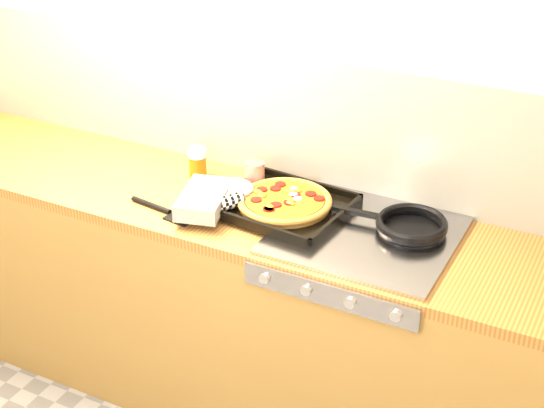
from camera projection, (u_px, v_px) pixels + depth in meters
The scene contains 9 objects.
room_shell at pixel (286, 117), 3.13m from camera, with size 3.20×3.20×3.20m.
counter_run at pixel (252, 309), 3.24m from camera, with size 3.20×0.62×0.90m.
stovetop at pixel (366, 236), 2.84m from camera, with size 0.60×0.56×0.02m, color #949398.
pizza_on_tray at pixel (263, 201), 2.97m from camera, with size 0.59×0.49×0.07m.
frying_pan at pixel (410, 226), 2.83m from camera, with size 0.42×0.26×0.04m.
tomato_can at pixel (255, 176), 3.13m from camera, with size 0.10×0.10×0.11m.
juice_glass at pixel (197, 163), 3.21m from camera, with size 0.08×0.08×0.12m.
wooden_spoon at pixel (306, 186), 3.15m from camera, with size 0.30×0.09×0.02m.
black_spatula at pixel (163, 210), 2.99m from camera, with size 0.29×0.10×0.02m.
Camera 1 is at (1.28, -1.21, 2.36)m, focal length 55.00 mm.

